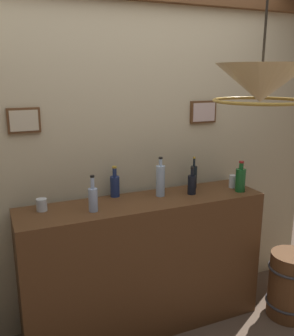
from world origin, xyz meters
TOP-DOWN VIEW (x-y plane):
  - panelled_rear_partition at (-0.00, 1.10)m, footprint 3.38×0.15m
  - bar_shelf_unit at (0.00, 0.81)m, footprint 1.77×0.43m
  - liquor_bottle_vodka at (-0.16, 0.98)m, footprint 0.07×0.07m
  - liquor_bottle_bourbon at (0.75, 0.71)m, footprint 0.08×0.08m
  - liquor_bottle_scotch at (0.15, 0.86)m, footprint 0.07×0.07m
  - liquor_bottle_gin at (0.48, 0.94)m, footprint 0.05×0.05m
  - liquor_bottle_vermouth at (0.38, 0.81)m, footprint 0.06×0.06m
  - liquor_bottle_mezcal at (-0.38, 0.75)m, footprint 0.06×0.06m
  - glass_tumbler_rocks at (0.76, 0.82)m, footprint 0.06×0.06m
  - glass_tumbler_highball at (-0.69, 0.89)m, footprint 0.07×0.07m
  - pendant_lamp at (0.26, -0.03)m, footprint 0.46×0.46m
  - wooden_barrel at (1.09, 0.45)m, footprint 0.35×0.35m

SIDE VIEW (x-z plane):
  - wooden_barrel at x=1.09m, z-range 0.00..0.53m
  - bar_shelf_unit at x=0.00m, z-range 0.00..1.00m
  - glass_tumbler_highball at x=-0.69m, z-range 1.00..1.08m
  - glass_tumbler_rocks at x=0.76m, z-range 1.00..1.10m
  - liquor_bottle_vermouth at x=0.38m, z-range 0.97..1.18m
  - liquor_bottle_vodka at x=-0.16m, z-range 0.97..1.20m
  - liquor_bottle_mezcal at x=-0.38m, z-range 0.97..1.21m
  - liquor_bottle_gin at x=0.48m, z-range 0.97..1.22m
  - liquor_bottle_bourbon at x=0.75m, z-range 0.98..1.21m
  - liquor_bottle_scotch at x=0.15m, z-range 0.97..1.27m
  - panelled_rear_partition at x=0.00m, z-range 0.08..2.58m
  - pendant_lamp at x=0.26m, z-range 1.54..2.11m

